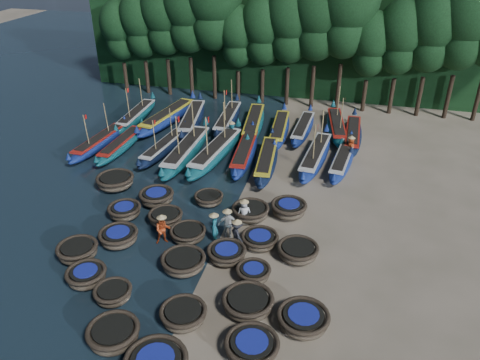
% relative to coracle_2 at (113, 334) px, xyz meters
% --- Properties ---
extents(ground, '(120.00, 120.00, 0.00)m').
position_rel_coracle_2_xyz_m(ground, '(2.13, 9.46, -0.48)').
color(ground, gray).
rests_on(ground, ground).
extents(foliage_wall, '(40.00, 3.00, 10.00)m').
position_rel_coracle_2_xyz_m(foliage_wall, '(2.13, 32.96, 4.52)').
color(foliage_wall, black).
rests_on(foliage_wall, ground).
extents(coracle_2, '(2.18, 2.18, 0.84)m').
position_rel_coracle_2_xyz_m(coracle_2, '(0.00, 0.00, 0.00)').
color(coracle_2, brown).
rests_on(coracle_2, ground).
extents(coracle_4, '(2.53, 2.53, 0.72)m').
position_rel_coracle_2_xyz_m(coracle_4, '(5.52, 0.82, -0.06)').
color(coracle_4, brown).
rests_on(coracle_4, ground).
extents(coracle_5, '(2.05, 2.05, 0.77)m').
position_rel_coracle_2_xyz_m(coracle_5, '(-2.93, 2.95, -0.04)').
color(coracle_5, brown).
rests_on(coracle_5, ground).
extents(coracle_6, '(1.88, 1.88, 0.70)m').
position_rel_coracle_2_xyz_m(coracle_6, '(-1.18, 2.21, -0.08)').
color(coracle_6, brown).
rests_on(coracle_6, ground).
extents(coracle_7, '(2.19, 2.19, 0.73)m').
position_rel_coracle_2_xyz_m(coracle_7, '(2.33, 1.76, -0.06)').
color(coracle_7, brown).
rests_on(coracle_7, ground).
extents(coracle_8, '(2.31, 2.31, 0.79)m').
position_rel_coracle_2_xyz_m(coracle_8, '(4.83, 3.07, -0.03)').
color(coracle_8, brown).
rests_on(coracle_8, ground).
extents(coracle_9, '(2.34, 2.34, 0.76)m').
position_rel_coracle_2_xyz_m(coracle_9, '(7.28, 2.72, -0.05)').
color(coracle_9, brown).
rests_on(coracle_9, ground).
extents(coracle_10, '(2.50, 2.50, 0.82)m').
position_rel_coracle_2_xyz_m(coracle_10, '(-4.32, 4.49, -0.01)').
color(coracle_10, brown).
rests_on(coracle_10, ground).
extents(coracle_11, '(2.22, 2.22, 0.78)m').
position_rel_coracle_2_xyz_m(coracle_11, '(-2.89, 6.13, -0.03)').
color(coracle_11, brown).
rests_on(coracle_11, ground).
extents(coracle_12, '(2.41, 2.41, 0.77)m').
position_rel_coracle_2_xyz_m(coracle_12, '(1.14, 5.01, -0.04)').
color(coracle_12, brown).
rests_on(coracle_12, ground).
extents(coracle_13, '(2.37, 2.37, 0.73)m').
position_rel_coracle_2_xyz_m(coracle_13, '(2.99, 6.20, -0.06)').
color(coracle_13, brown).
rests_on(coracle_13, ground).
extents(coracle_14, '(1.99, 1.99, 0.68)m').
position_rel_coracle_2_xyz_m(coracle_14, '(4.60, 5.15, -0.09)').
color(coracle_14, brown).
rests_on(coracle_14, ground).
extents(coracle_15, '(2.25, 2.25, 0.76)m').
position_rel_coracle_2_xyz_m(coracle_15, '(-3.73, 8.51, -0.04)').
color(coracle_15, brown).
rests_on(coracle_15, ground).
extents(coracle_16, '(2.29, 2.29, 0.70)m').
position_rel_coracle_2_xyz_m(coracle_16, '(-1.23, 8.52, -0.08)').
color(coracle_16, brown).
rests_on(coracle_16, ground).
extents(coracle_17, '(2.17, 2.17, 0.66)m').
position_rel_coracle_2_xyz_m(coracle_17, '(0.51, 7.41, -0.11)').
color(coracle_17, brown).
rests_on(coracle_17, ground).
extents(coracle_18, '(1.99, 1.99, 0.68)m').
position_rel_coracle_2_xyz_m(coracle_18, '(4.35, 7.79, -0.09)').
color(coracle_18, brown).
rests_on(coracle_18, ground).
extents(coracle_19, '(2.12, 2.12, 0.75)m').
position_rel_coracle_2_xyz_m(coracle_19, '(6.43, 7.24, -0.05)').
color(coracle_19, brown).
rests_on(coracle_19, ground).
extents(coracle_20, '(2.41, 2.41, 0.84)m').
position_rel_coracle_2_xyz_m(coracle_20, '(-5.85, 11.49, 0.00)').
color(coracle_20, brown).
rests_on(coracle_20, ground).
extents(coracle_21, '(2.17, 2.17, 0.84)m').
position_rel_coracle_2_xyz_m(coracle_21, '(-2.52, 10.31, 0.01)').
color(coracle_21, brown).
rests_on(coracle_21, ground).
extents(coracle_22, '(1.78, 1.78, 0.65)m').
position_rel_coracle_2_xyz_m(coracle_22, '(0.50, 11.10, -0.11)').
color(coracle_22, brown).
rests_on(coracle_22, ground).
extents(coracle_23, '(2.18, 2.18, 0.79)m').
position_rel_coracle_2_xyz_m(coracle_23, '(3.30, 10.18, -0.03)').
color(coracle_23, brown).
rests_on(coracle_23, ground).
extents(coracle_24, '(2.11, 2.11, 0.85)m').
position_rel_coracle_2_xyz_m(coracle_24, '(5.37, 10.97, 0.01)').
color(coracle_24, brown).
rests_on(coracle_24, ground).
extents(long_boat_0, '(1.96, 7.55, 3.22)m').
position_rel_coracle_2_xyz_m(long_boat_0, '(-9.76, 16.59, 0.03)').
color(long_boat_0, navy).
rests_on(long_boat_0, ground).
extents(long_boat_1, '(1.45, 7.29, 1.28)m').
position_rel_coracle_2_xyz_m(long_boat_1, '(-8.00, 16.64, 0.01)').
color(long_boat_1, '#0F5952').
rests_on(long_boat_1, ground).
extents(long_boat_2, '(2.08, 7.35, 3.14)m').
position_rel_coracle_2_xyz_m(long_boat_2, '(-4.75, 16.96, 0.02)').
color(long_boat_2, '#0F2037').
rests_on(long_boat_2, ground).
extents(long_boat_3, '(1.73, 9.17, 3.89)m').
position_rel_coracle_2_xyz_m(long_boat_3, '(-2.88, 16.56, 0.14)').
color(long_boat_3, '#0F5952').
rests_on(long_boat_3, ground).
extents(long_boat_4, '(2.68, 9.10, 3.89)m').
position_rel_coracle_2_xyz_m(long_boat_4, '(-0.79, 16.93, 0.14)').
color(long_boat_4, '#0F5952').
rests_on(long_boat_4, ground).
extents(long_boat_5, '(2.02, 8.15, 1.44)m').
position_rel_coracle_2_xyz_m(long_boat_5, '(1.19, 17.42, 0.07)').
color(long_boat_5, navy).
rests_on(long_boat_5, ground).
extents(long_boat_6, '(2.09, 7.99, 1.41)m').
position_rel_coracle_2_xyz_m(long_boat_6, '(2.94, 16.64, 0.05)').
color(long_boat_6, '#0F2037').
rests_on(long_boat_6, ground).
extents(long_boat_7, '(2.25, 8.40, 3.58)m').
position_rel_coracle_2_xyz_m(long_boat_7, '(6.14, 18.07, 0.09)').
color(long_boat_7, navy).
rests_on(long_boat_7, ground).
extents(long_boat_8, '(2.08, 7.41, 1.31)m').
position_rel_coracle_2_xyz_m(long_boat_8, '(8.02, 18.07, 0.02)').
color(long_boat_8, navy).
rests_on(long_boat_8, ground).
extents(long_boat_9, '(1.68, 8.11, 3.45)m').
position_rel_coracle_2_xyz_m(long_boat_9, '(-9.36, 22.08, 0.06)').
color(long_boat_9, '#0F5952').
rests_on(long_boat_9, ground).
extents(long_boat_10, '(3.08, 9.04, 1.61)m').
position_rel_coracle_2_xyz_m(long_boat_10, '(-6.62, 22.33, 0.13)').
color(long_boat_10, navy).
rests_on(long_boat_10, ground).
extents(long_boat_11, '(2.97, 8.91, 1.59)m').
position_rel_coracle_2_xyz_m(long_boat_11, '(-4.48, 22.32, 0.12)').
color(long_boat_11, '#0F2037').
rests_on(long_boat_11, ground).
extents(long_boat_12, '(1.96, 8.39, 3.57)m').
position_rel_coracle_2_xyz_m(long_boat_12, '(-1.66, 23.22, 0.08)').
color(long_boat_12, '#0F2037').
rests_on(long_boat_12, ground).
extents(long_boat_13, '(2.45, 8.69, 1.54)m').
position_rel_coracle_2_xyz_m(long_boat_13, '(0.61, 22.86, 0.10)').
color(long_boat_13, '#0F5952').
rests_on(long_boat_13, ground).
extents(long_boat_14, '(1.95, 8.01, 1.41)m').
position_rel_coracle_2_xyz_m(long_boat_14, '(2.86, 22.24, 0.06)').
color(long_boat_14, navy).
rests_on(long_boat_14, ground).
extents(long_boat_15, '(1.63, 7.46, 1.31)m').
position_rel_coracle_2_xyz_m(long_boat_15, '(4.62, 22.92, 0.02)').
color(long_boat_15, navy).
rests_on(long_boat_15, ground).
extents(long_boat_16, '(2.63, 8.12, 3.48)m').
position_rel_coracle_2_xyz_m(long_boat_16, '(7.19, 23.86, 0.07)').
color(long_boat_16, '#0F5952').
rests_on(long_boat_16, ground).
extents(long_boat_17, '(1.45, 8.02, 1.41)m').
position_rel_coracle_2_xyz_m(long_boat_17, '(8.51, 22.46, 0.05)').
color(long_boat_17, '#0F2037').
rests_on(long_boat_17, ground).
extents(fisherman_0, '(0.87, 0.71, 1.75)m').
position_rel_coracle_2_xyz_m(fisherman_0, '(3.09, 9.49, 0.36)').
color(fisherman_0, silver).
rests_on(fisherman_0, ground).
extents(fisherman_1, '(0.52, 0.66, 1.91)m').
position_rel_coracle_2_xyz_m(fisherman_1, '(1.94, 7.57, 0.47)').
color(fisherman_1, '#195F6C').
rests_on(fisherman_1, ground).
extents(fisherman_2, '(1.00, 0.92, 1.86)m').
position_rel_coracle_2_xyz_m(fisherman_2, '(-0.65, 6.80, 0.40)').
color(fisherman_2, '#B43D18').
rests_on(fisherman_2, ground).
extents(fisherman_3, '(1.15, 1.17, 1.82)m').
position_rel_coracle_2_xyz_m(fisherman_3, '(3.22, 7.39, 0.37)').
color(fisherman_3, black).
rests_on(fisherman_3, ground).
extents(fisherman_4, '(1.10, 0.81, 1.94)m').
position_rel_coracle_2_xyz_m(fisherman_4, '(2.53, 8.05, 0.45)').
color(fisherman_4, silver).
rests_on(fisherman_4, ground).
extents(fisherman_5, '(1.20, 1.48, 1.78)m').
position_rel_coracle_2_xyz_m(fisherman_5, '(-0.48, 20.18, 0.35)').
color(fisherman_5, '#195F6C').
rests_on(fisherman_5, ground).
extents(fisherman_6, '(0.62, 0.85, 1.81)m').
position_rel_coracle_2_xyz_m(fisherman_6, '(8.46, 19.57, 0.39)').
color(fisherman_6, '#B43D18').
rests_on(fisherman_6, ground).
extents(tree_0, '(3.68, 3.68, 8.68)m').
position_rel_coracle_2_xyz_m(tree_0, '(-13.87, 29.46, 5.49)').
color(tree_0, black).
rests_on(tree_0, ground).
extents(tree_1, '(4.09, 4.09, 9.65)m').
position_rel_coracle_2_xyz_m(tree_1, '(-11.57, 29.46, 6.16)').
color(tree_1, black).
rests_on(tree_1, ground).
extents(tree_2, '(4.51, 4.51, 10.63)m').
position_rel_coracle_2_xyz_m(tree_2, '(-9.27, 29.46, 6.84)').
color(tree_2, black).
rests_on(tree_2, ground).
extents(tree_3, '(4.92, 4.92, 11.60)m').
position_rel_coracle_2_xyz_m(tree_3, '(-6.97, 29.46, 7.51)').
color(tree_3, black).
rests_on(tree_3, ground).
extents(tree_4, '(5.34, 5.34, 12.58)m').
position_rel_coracle_2_xyz_m(tree_4, '(-4.67, 29.46, 8.19)').
color(tree_4, black).
rests_on(tree_4, ground).
extents(tree_5, '(3.68, 3.68, 8.68)m').
position_rel_coracle_2_xyz_m(tree_5, '(-2.37, 29.46, 5.49)').
color(tree_5, black).
rests_on(tree_5, ground).
extents(tree_6, '(4.09, 4.09, 9.65)m').
position_rel_coracle_2_xyz_m(tree_6, '(-0.07, 29.46, 6.16)').
color(tree_6, black).
rests_on(tree_6, ground).
extents(tree_7, '(4.51, 4.51, 10.63)m').
position_rel_coracle_2_xyz_m(tree_7, '(2.23, 29.46, 6.84)').
color(tree_7, black).
rests_on(tree_7, ground).
extents(tree_8, '(4.92, 4.92, 11.60)m').
position_rel_coracle_2_xyz_m(tree_8, '(4.53, 29.46, 7.51)').
color(tree_8, black).
rests_on(tree_8, ground).
extents(tree_9, '(5.34, 5.34, 12.58)m').
position_rel_coracle_2_xyz_m(tree_9, '(6.83, 29.46, 8.19)').
color(tree_9, black).
rests_on(tree_9, ground).
extents(tree_10, '(3.68, 3.68, 8.68)m').
position_rel_coracle_2_xyz_m(tree_10, '(9.13, 29.46, 5.49)').
color(tree_10, black).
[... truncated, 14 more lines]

